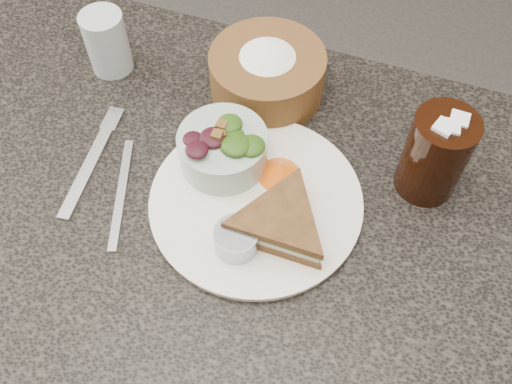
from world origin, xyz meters
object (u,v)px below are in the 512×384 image
object	(u,v)px
bread_basket	(267,68)
water_glass	(107,42)
dinner_plate	(256,202)
dressing_ramekin	(236,239)
dining_table	(220,311)
cola_glass	(436,152)
salad_bowl	(223,145)
sandwich	(281,222)

from	to	relation	value
bread_basket	water_glass	xyz separation A→B (m)	(-0.25, -0.03, 0.00)
dinner_plate	dressing_ramekin	bearing A→B (deg)	-89.22
dining_table	water_glass	bearing A→B (deg)	141.04
cola_glass	water_glass	size ratio (longest dim) A/B	1.42
salad_bowl	bread_basket	distance (m)	0.16
dinner_plate	water_glass	xyz separation A→B (m)	(-0.30, 0.17, 0.04)
dining_table	cola_glass	xyz separation A→B (m)	(0.27, 0.14, 0.45)
water_glass	bread_basket	bearing A→B (deg)	7.49
bread_basket	cola_glass	distance (m)	0.28
salad_bowl	dressing_ramekin	distance (m)	0.14
dining_table	water_glass	size ratio (longest dim) A/B	10.11
sandwich	cola_glass	size ratio (longest dim) A/B	1.07
sandwich	bread_basket	bearing A→B (deg)	113.13
dinner_plate	cola_glass	distance (m)	0.24
dining_table	salad_bowl	xyz separation A→B (m)	(-0.00, 0.07, 0.42)
dining_table	cola_glass	bearing A→B (deg)	27.52
cola_glass	water_glass	bearing A→B (deg)	173.83
salad_bowl	water_glass	xyz separation A→B (m)	(-0.24, 0.12, 0.00)
sandwich	dining_table	bearing A→B (deg)	176.80
dinner_plate	salad_bowl	distance (m)	0.09
salad_bowl	cola_glass	bearing A→B (deg)	13.91
dressing_ramekin	water_glass	size ratio (longest dim) A/B	0.57
sandwich	water_glass	distance (m)	0.40
salad_bowl	dressing_ramekin	world-z (taller)	salad_bowl
dinner_plate	salad_bowl	xyz separation A→B (m)	(-0.06, 0.05, 0.04)
dining_table	salad_bowl	size ratio (longest dim) A/B	8.16
cola_glass	salad_bowl	bearing A→B (deg)	-166.09
dinner_plate	sandwich	size ratio (longest dim) A/B	1.86
bread_basket	sandwich	bearing A→B (deg)	-66.61
dining_table	dressing_ramekin	distance (m)	0.41
sandwich	salad_bowl	bearing A→B (deg)	144.09
salad_bowl	dressing_ramekin	size ratio (longest dim) A/B	2.16
salad_bowl	dining_table	bearing A→B (deg)	-89.15
dressing_ramekin	dinner_plate	bearing A→B (deg)	90.78
dinner_plate	cola_glass	size ratio (longest dim) A/B	2.00
bread_basket	cola_glass	world-z (taller)	cola_glass
sandwich	salad_bowl	world-z (taller)	salad_bowl
dinner_plate	sandwich	xyz separation A→B (m)	(0.05, -0.03, 0.03)
cola_glass	water_glass	world-z (taller)	cola_glass
dining_table	cola_glass	world-z (taller)	cola_glass
dining_table	cola_glass	distance (m)	0.54
sandwich	water_glass	bearing A→B (deg)	149.92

